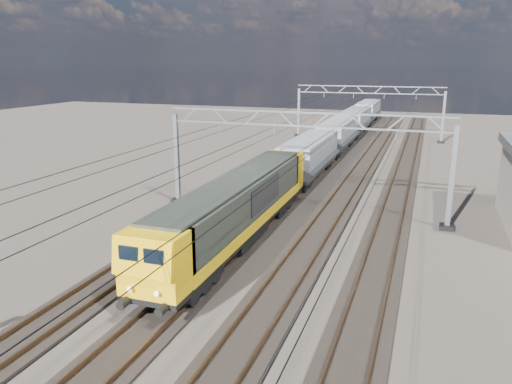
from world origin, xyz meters
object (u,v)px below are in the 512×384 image
(locomotive, at_px, (238,206))
(catenary_gantry_mid, at_px, (302,159))
(hopper_wagon_mid, at_px, (338,133))
(catenary_gantry_far, at_px, (368,110))
(hopper_wagon_fourth, at_px, (368,110))
(hopper_wagon_third, at_px, (356,120))
(hopper_wagon_lead, at_px, (310,154))

(locomotive, bearing_deg, catenary_gantry_mid, 73.80)
(catenary_gantry_mid, bearing_deg, hopper_wagon_mid, 94.57)
(catenary_gantry_mid, distance_m, catenary_gantry_far, 36.00)
(hopper_wagon_fourth, bearing_deg, hopper_wagon_mid, -90.00)
(hopper_wagon_third, xyz_separation_m, hopper_wagon_fourth, (0.00, 14.20, 0.00))
(hopper_wagon_lead, distance_m, hopper_wagon_third, 28.40)
(locomotive, xyz_separation_m, hopper_wagon_mid, (-0.00, 31.90, -0.09))
(catenary_gantry_far, xyz_separation_m, hopper_wagon_fourth, (-2.00, 17.41, -1.67))
(hopper_wagon_third, bearing_deg, locomotive, -90.00)
(hopper_wagon_lead, distance_m, hopper_wagon_fourth, 42.60)
(hopper_wagon_mid, xyz_separation_m, hopper_wagon_fourth, (0.00, 28.40, 0.00))
(catenary_gantry_far, relative_size, hopper_wagon_third, 1.53)
(catenary_gantry_mid, relative_size, hopper_wagon_mid, 1.53)
(catenary_gantry_mid, xyz_separation_m, hopper_wagon_third, (-2.00, 39.21, -1.67))
(catenary_gantry_mid, xyz_separation_m, catenary_gantry_far, (0.00, 36.00, 0.00))
(catenary_gantry_mid, relative_size, hopper_wagon_lead, 1.53)
(catenary_gantry_mid, xyz_separation_m, hopper_wagon_fourth, (-2.00, 53.41, -1.67))
(hopper_wagon_lead, relative_size, hopper_wagon_fourth, 1.00)
(catenary_gantry_mid, relative_size, locomotive, 0.94)
(catenary_gantry_far, height_order, hopper_wagon_mid, catenary_gantry_far)
(catenary_gantry_mid, xyz_separation_m, hopper_wagon_lead, (-2.00, 10.81, -1.67))
(hopper_wagon_third, distance_m, hopper_wagon_fourth, 14.20)
(catenary_gantry_mid, height_order, hopper_wagon_fourth, catenary_gantry_mid)
(catenary_gantry_far, bearing_deg, hopper_wagon_third, 121.91)
(locomotive, xyz_separation_m, hopper_wagon_third, (-0.00, 46.10, -0.09))
(hopper_wagon_fourth, bearing_deg, catenary_gantry_far, -83.45)
(locomotive, bearing_deg, hopper_wagon_lead, 90.00)
(catenary_gantry_mid, height_order, hopper_wagon_lead, catenary_gantry_mid)
(hopper_wagon_third, bearing_deg, catenary_gantry_mid, -87.08)
(catenary_gantry_mid, relative_size, catenary_gantry_far, 1.00)
(locomotive, xyz_separation_m, hopper_wagon_lead, (-0.00, 17.70, -0.09))
(hopper_wagon_third, bearing_deg, hopper_wagon_lead, -90.00)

